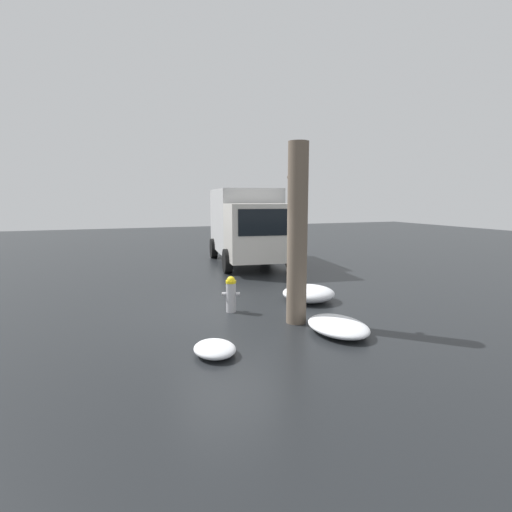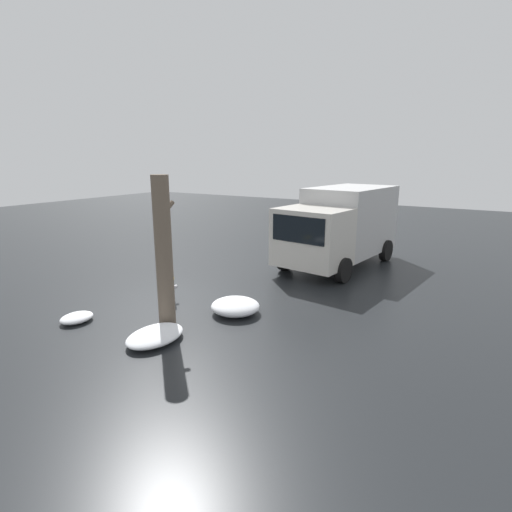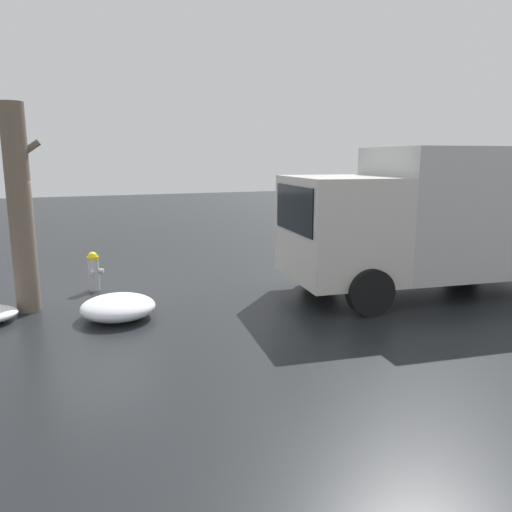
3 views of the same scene
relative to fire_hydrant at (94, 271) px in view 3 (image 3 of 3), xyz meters
The scene contains 5 objects.
ground_plane 0.45m from the fire_hydrant, 161.29° to the left, with size 60.00×60.00×0.00m, color black.
fire_hydrant is the anchor object (origin of this frame).
tree_trunk 2.29m from the fire_hydrant, 140.23° to the right, with size 0.67×0.44×3.92m.
delivery_truck 7.56m from the fire_hydrant, 23.18° to the right, with size 6.35×3.40×3.14m.
snow_pile_curbside 2.27m from the fire_hydrant, 84.43° to the right, with size 1.36×1.39×0.43m.
Camera 3 is at (-0.85, -11.40, 2.91)m, focal length 35.00 mm.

